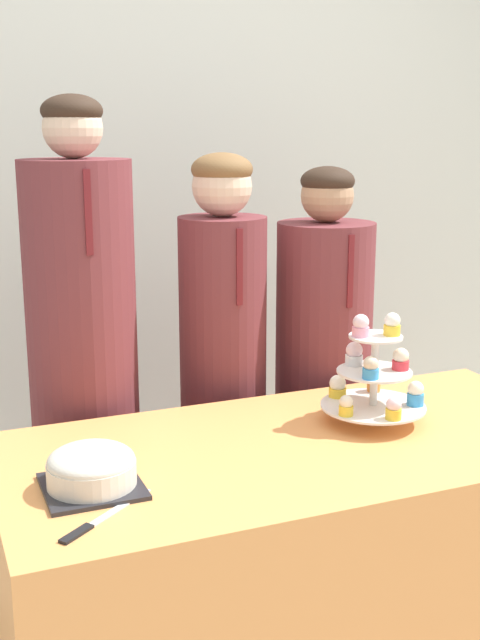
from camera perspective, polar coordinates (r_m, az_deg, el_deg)
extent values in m
cube|color=silver|center=(3.13, -6.45, 10.11)|extent=(9.00, 0.06, 2.70)
cube|color=#EF9951|center=(2.18, 4.58, -18.09)|extent=(1.50, 0.71, 0.78)
cube|color=#232328|center=(1.78, -10.46, -11.56)|extent=(0.21, 0.21, 0.01)
cylinder|color=silver|center=(1.77, -10.50, -10.66)|extent=(0.19, 0.19, 0.05)
ellipsoid|color=silver|center=(1.76, -10.54, -9.80)|extent=(0.19, 0.19, 0.07)
cube|color=silver|center=(1.69, -8.50, -13.00)|extent=(0.16, 0.13, 0.00)
cube|color=black|center=(1.60, -11.55, -14.72)|extent=(0.08, 0.06, 0.01)
cylinder|color=silver|center=(2.11, 9.51, -4.19)|extent=(0.02, 0.02, 0.24)
cylinder|color=silver|center=(2.13, 9.43, -6.04)|extent=(0.27, 0.27, 0.01)
cylinder|color=silver|center=(2.11, 9.53, -3.64)|extent=(0.20, 0.20, 0.01)
cylinder|color=silver|center=(2.08, 9.63, -1.18)|extent=(0.14, 0.14, 0.01)
cylinder|color=yellow|center=(2.18, 6.94, -5.13)|extent=(0.05, 0.05, 0.02)
sphere|color=white|center=(2.17, 6.96, -4.49)|extent=(0.04, 0.04, 0.04)
cylinder|color=yellow|center=(2.04, 7.55, -6.40)|extent=(0.04, 0.04, 0.03)
sphere|color=#F4E5C6|center=(2.04, 7.57, -5.79)|extent=(0.03, 0.03, 0.03)
cylinder|color=yellow|center=(2.04, 10.86, -6.57)|extent=(0.04, 0.04, 0.03)
sphere|color=silver|center=(2.03, 10.89, -5.91)|extent=(0.04, 0.04, 0.04)
cylinder|color=#3893DB|center=(2.15, 12.36, -5.53)|extent=(0.04, 0.04, 0.03)
sphere|color=white|center=(2.14, 12.39, -4.81)|extent=(0.04, 0.04, 0.04)
cylinder|color=orange|center=(2.24, 9.48, -4.63)|extent=(0.04, 0.04, 0.03)
sphere|color=beige|center=(2.23, 9.51, -3.99)|extent=(0.03, 0.03, 0.03)
cylinder|color=#E5333D|center=(2.12, 11.34, -3.15)|extent=(0.04, 0.04, 0.02)
sphere|color=#F4E5C6|center=(2.12, 11.37, -2.51)|extent=(0.04, 0.04, 0.04)
cylinder|color=white|center=(2.14, 8.10, -2.83)|extent=(0.05, 0.05, 0.03)
sphere|color=silver|center=(2.13, 8.13, -2.13)|extent=(0.04, 0.04, 0.04)
cylinder|color=#3893DB|center=(2.03, 9.27, -3.77)|extent=(0.04, 0.04, 0.03)
sphere|color=beige|center=(2.03, 9.30, -3.09)|extent=(0.04, 0.04, 0.04)
cylinder|color=pink|center=(2.06, 8.57, -0.83)|extent=(0.04, 0.04, 0.03)
sphere|color=silver|center=(2.06, 8.60, -0.15)|extent=(0.04, 0.04, 0.04)
cylinder|color=yellow|center=(2.09, 10.75, -0.71)|extent=(0.04, 0.04, 0.03)
sphere|color=white|center=(2.08, 10.78, -0.03)|extent=(0.04, 0.04, 0.04)
cylinder|color=brown|center=(2.39, -10.90, -6.46)|extent=(0.31, 0.31, 1.45)
sphere|color=beige|center=(2.25, -11.82, 13.22)|extent=(0.16, 0.16, 0.16)
ellipsoid|color=#332319|center=(2.25, -11.88, 14.36)|extent=(0.17, 0.17, 0.09)
cube|color=maroon|center=(2.11, -10.75, 7.51)|extent=(0.02, 0.01, 0.22)
cylinder|color=brown|center=(2.53, -1.20, -7.16)|extent=(0.27, 0.27, 1.28)
sphere|color=beige|center=(2.37, -1.28, 9.49)|extent=(0.18, 0.18, 0.18)
ellipsoid|color=brown|center=(2.37, -1.29, 10.67)|extent=(0.18, 0.18, 0.10)
cube|color=maroon|center=(2.27, -0.03, 3.77)|extent=(0.02, 0.01, 0.22)
cylinder|color=brown|center=(2.67, 5.84, -6.45)|extent=(0.31, 0.31, 1.24)
sphere|color=tan|center=(2.52, 6.22, 8.78)|extent=(0.16, 0.16, 0.16)
ellipsoid|color=#332319|center=(2.52, 6.25, 9.81)|extent=(0.17, 0.17, 0.09)
cube|color=maroon|center=(2.41, 7.87, 3.43)|extent=(0.02, 0.01, 0.22)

